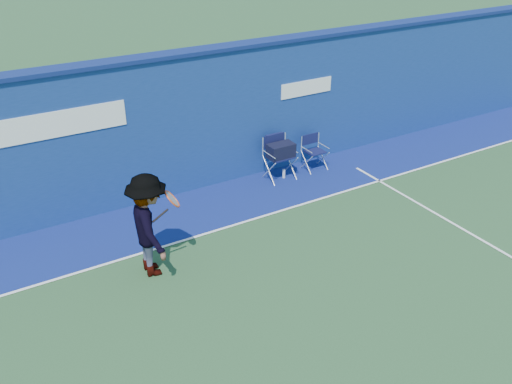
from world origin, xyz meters
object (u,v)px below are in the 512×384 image
directors_chair_left (280,161)px  tennis_player (149,226)px  directors_chair_right (314,159)px  water_bottle (284,174)px

directors_chair_left → tennis_player: tennis_player is taller
directors_chair_right → tennis_player: 5.27m
directors_chair_left → directors_chair_right: bearing=0.1°
water_bottle → tennis_player: (-3.96, -1.89, 0.82)m
directors_chair_right → tennis_player: (-4.86, -1.94, 0.67)m
directors_chair_right → tennis_player: size_ratio=0.45×
directors_chair_right → water_bottle: size_ratio=3.76×
directors_chair_left → tennis_player: (-3.86, -1.94, 0.50)m
directors_chair_right → water_bottle: 0.92m
directors_chair_left → directors_chair_right: 1.01m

